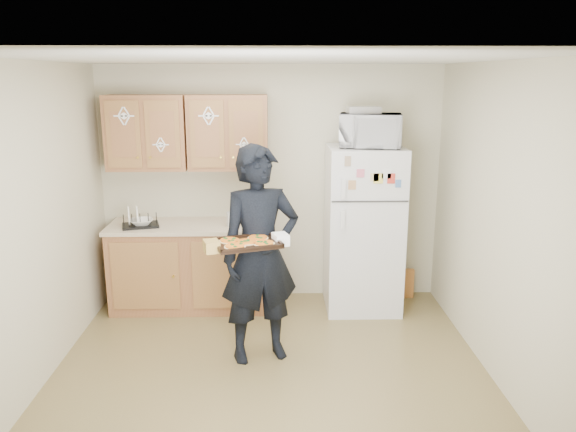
# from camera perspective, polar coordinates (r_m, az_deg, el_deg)

# --- Properties ---
(floor) EXTENTS (3.60, 3.60, 0.00)m
(floor) POSITION_cam_1_polar(r_m,az_deg,el_deg) (4.76, -1.79, -15.99)
(floor) COLOR brown
(floor) RESTS_ON ground
(ceiling) EXTENTS (3.60, 3.60, 0.00)m
(ceiling) POSITION_cam_1_polar(r_m,az_deg,el_deg) (4.12, -2.06, 15.66)
(ceiling) COLOR silver
(ceiling) RESTS_ON wall_back
(wall_back) EXTENTS (3.60, 0.04, 2.50)m
(wall_back) POSITION_cam_1_polar(r_m,az_deg,el_deg) (6.03, -1.74, 3.21)
(wall_back) COLOR beige
(wall_back) RESTS_ON floor
(wall_front) EXTENTS (3.60, 0.04, 2.50)m
(wall_front) POSITION_cam_1_polar(r_m,az_deg,el_deg) (2.59, -2.33, -11.98)
(wall_front) COLOR beige
(wall_front) RESTS_ON floor
(wall_left) EXTENTS (0.04, 3.60, 2.50)m
(wall_left) POSITION_cam_1_polar(r_m,az_deg,el_deg) (4.66, -24.65, -1.34)
(wall_left) COLOR beige
(wall_left) RESTS_ON floor
(wall_right) EXTENTS (0.04, 3.60, 2.50)m
(wall_right) POSITION_cam_1_polar(r_m,az_deg,el_deg) (4.62, 21.02, -1.11)
(wall_right) COLOR beige
(wall_right) RESTS_ON floor
(refrigerator) EXTENTS (0.75, 0.70, 1.70)m
(refrigerator) POSITION_cam_1_polar(r_m,az_deg,el_deg) (5.83, 7.64, -1.32)
(refrigerator) COLOR silver
(refrigerator) RESTS_ON floor
(base_cabinet) EXTENTS (1.60, 0.60, 0.86)m
(base_cabinet) POSITION_cam_1_polar(r_m,az_deg,el_deg) (6.00, -9.88, -5.16)
(base_cabinet) COLOR brown
(base_cabinet) RESTS_ON floor
(countertop) EXTENTS (1.64, 0.64, 0.04)m
(countertop) POSITION_cam_1_polar(r_m,az_deg,el_deg) (5.87, -10.06, -1.01)
(countertop) COLOR #C6B698
(countertop) RESTS_ON base_cabinet
(upper_cab_left) EXTENTS (0.80, 0.33, 0.75)m
(upper_cab_left) POSITION_cam_1_polar(r_m,az_deg,el_deg) (5.91, -14.14, 8.21)
(upper_cab_left) COLOR brown
(upper_cab_left) RESTS_ON wall_back
(upper_cab_right) EXTENTS (0.80, 0.33, 0.75)m
(upper_cab_right) POSITION_cam_1_polar(r_m,az_deg,el_deg) (5.78, -6.11, 8.44)
(upper_cab_right) COLOR brown
(upper_cab_right) RESTS_ON wall_back
(cereal_box) EXTENTS (0.20, 0.07, 0.32)m
(cereal_box) POSITION_cam_1_polar(r_m,az_deg,el_deg) (6.36, 11.73, -6.70)
(cereal_box) COLOR gold
(cereal_box) RESTS_ON floor
(person) EXTENTS (0.78, 0.63, 1.85)m
(person) POSITION_cam_1_polar(r_m,az_deg,el_deg) (4.71, -2.85, -3.99)
(person) COLOR black
(person) RESTS_ON floor
(baking_tray) EXTENTS (0.59, 0.50, 0.04)m
(baking_tray) POSITION_cam_1_polar(r_m,az_deg,el_deg) (4.39, -4.21, -2.84)
(baking_tray) COLOR black
(baking_tray) RESTS_ON person
(pizza_front_left) EXTENTS (0.17, 0.17, 0.02)m
(pizza_front_left) POSITION_cam_1_polar(r_m,az_deg,el_deg) (4.28, -5.42, -3.06)
(pizza_front_left) COLOR orange
(pizza_front_left) RESTS_ON baking_tray
(pizza_front_right) EXTENTS (0.17, 0.17, 0.02)m
(pizza_front_right) POSITION_cam_1_polar(r_m,az_deg,el_deg) (4.34, -2.44, -2.77)
(pizza_front_right) COLOR orange
(pizza_front_right) RESTS_ON baking_tray
(pizza_back_left) EXTENTS (0.17, 0.17, 0.02)m
(pizza_back_left) POSITION_cam_1_polar(r_m,az_deg,el_deg) (4.43, -5.95, -2.47)
(pizza_back_left) COLOR orange
(pizza_back_left) RESTS_ON baking_tray
(pizza_back_right) EXTENTS (0.17, 0.17, 0.02)m
(pizza_back_right) POSITION_cam_1_polar(r_m,az_deg,el_deg) (4.49, -3.07, -2.19)
(pizza_back_right) COLOR orange
(pizza_back_right) RESTS_ON baking_tray
(pizza_center) EXTENTS (0.17, 0.17, 0.02)m
(pizza_center) POSITION_cam_1_polar(r_m,az_deg,el_deg) (4.38, -4.22, -2.62)
(pizza_center) COLOR orange
(pizza_center) RESTS_ON baking_tray
(microwave) EXTENTS (0.65, 0.49, 0.33)m
(microwave) POSITION_cam_1_polar(r_m,az_deg,el_deg) (5.60, 8.34, 8.59)
(microwave) COLOR silver
(microwave) RESTS_ON refrigerator
(foil_pan) EXTENTS (0.32, 0.23, 0.07)m
(foil_pan) POSITION_cam_1_polar(r_m,az_deg,el_deg) (5.61, 7.66, 10.63)
(foil_pan) COLOR silver
(foil_pan) RESTS_ON microwave
(dish_rack) EXTENTS (0.42, 0.35, 0.14)m
(dish_rack) POSITION_cam_1_polar(r_m,az_deg,el_deg) (5.87, -14.79, -0.35)
(dish_rack) COLOR black
(dish_rack) RESTS_ON countertop
(bowl) EXTENTS (0.28, 0.28, 0.06)m
(bowl) POSITION_cam_1_polar(r_m,az_deg,el_deg) (5.87, -14.66, -0.58)
(bowl) COLOR white
(bowl) RESTS_ON dish_rack
(soap_bottle) EXTENTS (0.11, 0.12, 0.21)m
(soap_bottle) POSITION_cam_1_polar(r_m,az_deg,el_deg) (5.71, -5.75, 0.01)
(soap_bottle) COLOR silver
(soap_bottle) RESTS_ON countertop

